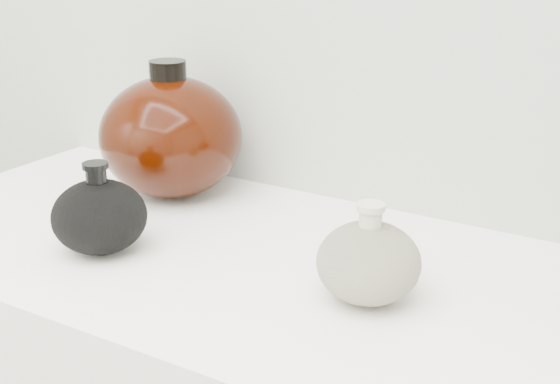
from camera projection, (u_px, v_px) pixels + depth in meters
The scene contains 3 objects.
black_gourd_vase at pixel (99, 216), 1.00m from camera, with size 0.14×0.14×0.12m.
cream_gourd_vase at pixel (369, 262), 0.87m from camera, with size 0.13×0.13×0.12m.
left_round_pot at pixel (171, 136), 1.19m from camera, with size 0.27×0.27×0.21m.
Camera 1 is at (0.46, 0.19, 1.32)m, focal length 50.00 mm.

